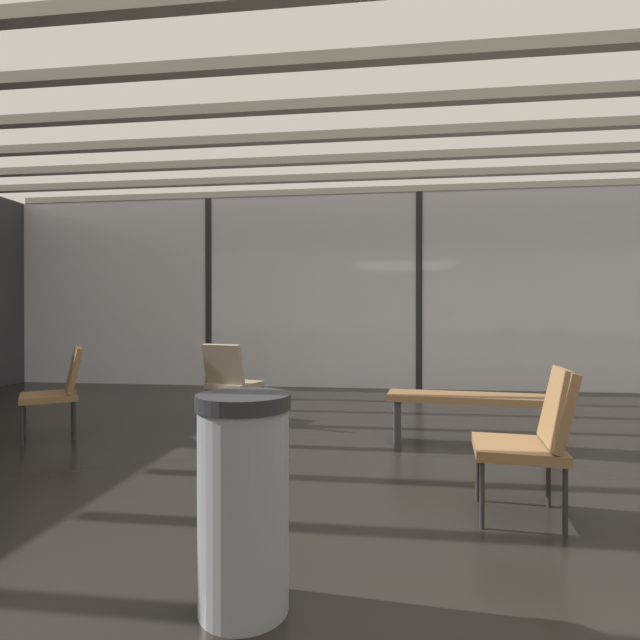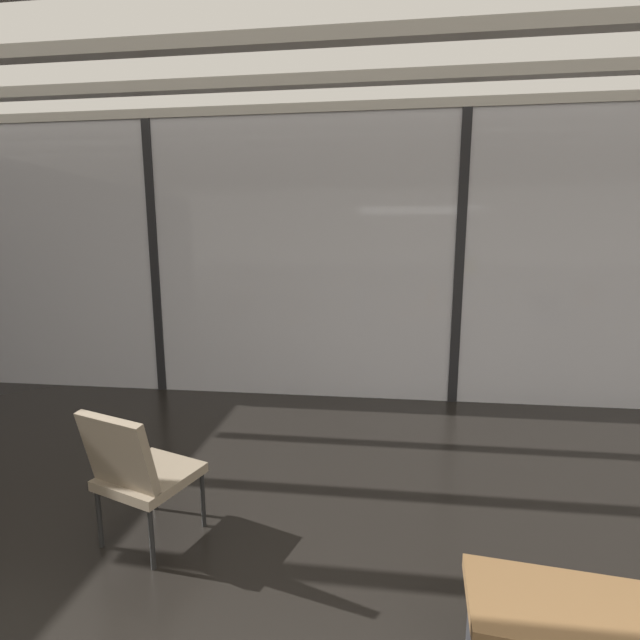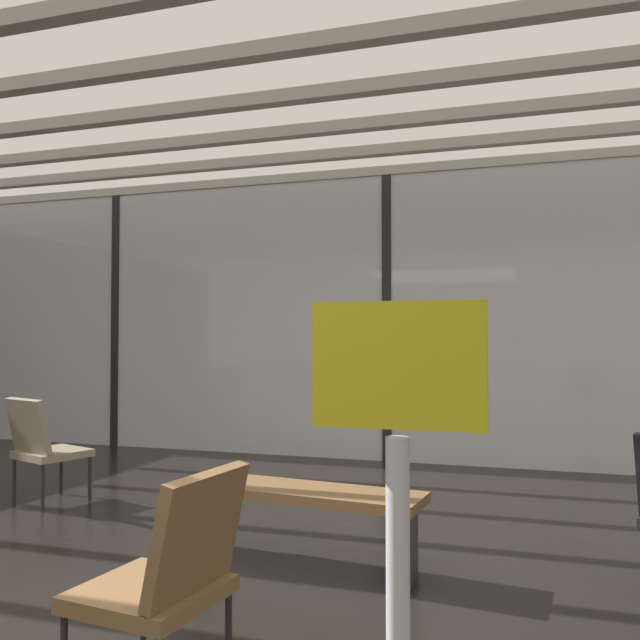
# 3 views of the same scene
# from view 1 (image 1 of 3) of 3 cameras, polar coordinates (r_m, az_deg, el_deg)

# --- Properties ---
(ground_plane) EXTENTS (60.00, 60.00, 0.00)m
(ground_plane) POSITION_cam_1_polar(r_m,az_deg,el_deg) (3.12, 19.18, -21.59)
(ground_plane) COLOR black
(glass_curtain_wall) EXTENTS (14.00, 0.08, 3.17)m
(glass_curtain_wall) POSITION_cam_1_polar(r_m,az_deg,el_deg) (8.06, 11.43, 3.37)
(glass_curtain_wall) COLOR silver
(glass_curtain_wall) RESTS_ON ground
(window_mullion_0) EXTENTS (0.10, 0.12, 3.17)m
(window_mullion_0) POSITION_cam_1_polar(r_m,az_deg,el_deg) (8.54, -12.73, 3.20)
(window_mullion_0) COLOR black
(window_mullion_0) RESTS_ON ground
(window_mullion_1) EXTENTS (0.10, 0.12, 3.17)m
(window_mullion_1) POSITION_cam_1_polar(r_m,az_deg,el_deg) (8.06, 11.43, 3.37)
(window_mullion_1) COLOR black
(window_mullion_1) RESTS_ON ground
(ceiling_slats) EXTENTS (13.72, 6.72, 0.10)m
(ceiling_slats) POSITION_cam_1_polar(r_m,az_deg,el_deg) (5.19, 14.47, 23.67)
(ceiling_slats) COLOR #B7B2A8
(ceiling_slats) RESTS_ON glass_curtain_wall
(parked_airplane) EXTENTS (12.75, 3.80, 3.80)m
(parked_airplane) POSITION_cam_1_polar(r_m,az_deg,el_deg) (12.20, 12.79, 3.84)
(parked_airplane) COLOR silver
(parked_airplane) RESTS_ON ground
(lounge_chair_0) EXTENTS (0.58, 0.54, 0.87)m
(lounge_chair_0) POSITION_cam_1_polar(r_m,az_deg,el_deg) (3.15, 23.58, -11.99)
(lounge_chair_0) COLOR brown
(lounge_chair_0) RESTS_ON ground
(lounge_chair_1) EXTENTS (0.62, 0.65, 0.87)m
(lounge_chair_1) POSITION_cam_1_polar(r_m,az_deg,el_deg) (5.55, -10.41, -6.57)
(lounge_chair_1) COLOR #7F705B
(lounge_chair_1) RESTS_ON ground
(lounge_chair_3) EXTENTS (0.71, 0.70, 0.87)m
(lounge_chair_3) POSITION_cam_1_polar(r_m,az_deg,el_deg) (5.39, -28.05, -6.81)
(lounge_chair_3) COLOR brown
(lounge_chair_3) RESTS_ON ground
(waiting_bench) EXTENTS (1.53, 0.56, 0.47)m
(waiting_bench) POSITION_cam_1_polar(r_m,az_deg,el_deg) (4.64, 17.35, -9.59)
(waiting_bench) COLOR brown
(waiting_bench) RESTS_ON ground
(trash_bin) EXTENTS (0.38, 0.38, 0.86)m
(trash_bin) POSITION_cam_1_polar(r_m,az_deg,el_deg) (2.10, -8.89, -20.07)
(trash_bin) COLOR slate
(trash_bin) RESTS_ON ground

